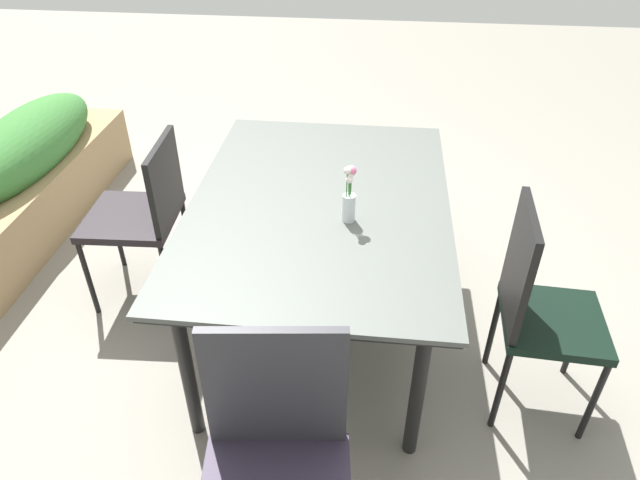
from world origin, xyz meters
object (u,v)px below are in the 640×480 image
Objects in this scene: chair_far_side at (144,209)px; flower_vase at (349,196)px; dining_table at (320,212)px; chair_near_left at (538,304)px; chair_end_left at (275,461)px.

flower_vase is (-0.33, -1.08, 0.35)m from chair_far_side.
dining_table is 1.02m from chair_near_left.
dining_table is 1.70× the size of chair_end_left.
flower_vase is at bearing -136.80° from dining_table.
dining_table is 1.67× the size of chair_near_left.
chair_end_left reaches higher than chair_far_side.
dining_table is 1.20m from chair_end_left.
dining_table is 6.39× the size of flower_vase.
flower_vase is (-0.15, -0.14, 0.18)m from dining_table.
chair_end_left is at bearing 171.76° from flower_vase.
chair_end_left is 1.66m from chair_far_side.
chair_far_side is 1.19m from flower_vase.
chair_far_side is 3.52× the size of flower_vase.
chair_far_side is at bearing 78.98° from dining_table.
dining_table is at bearing -103.91° from chair_far_side.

